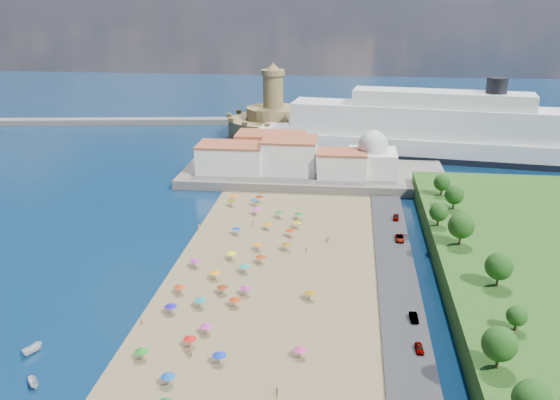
# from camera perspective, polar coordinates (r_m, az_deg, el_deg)

# --- Properties ---
(ground) EXTENTS (700.00, 700.00, 0.00)m
(ground) POSITION_cam_1_polar(r_m,az_deg,el_deg) (149.55, -2.63, -5.89)
(ground) COLOR #071938
(ground) RESTS_ON ground
(terrace) EXTENTS (90.00, 36.00, 3.00)m
(terrace) POSITION_cam_1_polar(r_m,az_deg,el_deg) (216.26, 3.04, 2.34)
(terrace) COLOR #59544C
(terrace) RESTS_ON ground
(jetty) EXTENTS (18.00, 70.00, 2.40)m
(jetty) POSITION_cam_1_polar(r_m,az_deg,el_deg) (252.12, -1.46, 4.65)
(jetty) COLOR #59544C
(jetty) RESTS_ON ground
(breakwater) EXTENTS (199.03, 34.77, 2.60)m
(breakwater) POSITION_cam_1_polar(r_m,az_deg,el_deg) (322.04, -17.97, 6.84)
(breakwater) COLOR #59544C
(breakwater) RESTS_ON ground
(waterfront_buildings) EXTENTS (57.00, 29.00, 11.00)m
(waterfront_buildings) POSITION_cam_1_polar(r_m,az_deg,el_deg) (216.32, -0.38, 4.12)
(waterfront_buildings) COLOR silver
(waterfront_buildings) RESTS_ON terrace
(domed_building) EXTENTS (16.00, 16.00, 15.00)m
(domed_building) POSITION_cam_1_polar(r_m,az_deg,el_deg) (212.14, 8.45, 3.93)
(domed_building) COLOR silver
(domed_building) RESTS_ON terrace
(fortress) EXTENTS (40.00, 40.00, 32.40)m
(fortress) POSITION_cam_1_polar(r_m,az_deg,el_deg) (279.94, -0.62, 7.21)
(fortress) COLOR olive
(fortress) RESTS_ON ground
(cruise_ship) EXTENTS (146.31, 41.04, 31.62)m
(cruise_ship) POSITION_cam_1_polar(r_m,az_deg,el_deg) (249.76, 14.39, 5.86)
(cruise_ship) COLOR black
(cruise_ship) RESTS_ON ground
(beach_parasols) EXTENTS (30.51, 115.11, 2.20)m
(beach_parasols) POSITION_cam_1_polar(r_m,az_deg,el_deg) (140.92, -3.95, -6.56)
(beach_parasols) COLOR gray
(beach_parasols) RESTS_ON beach
(beachgoers) EXTENTS (36.52, 95.18, 1.88)m
(beachgoers) POSITION_cam_1_polar(r_m,az_deg,el_deg) (146.94, -2.64, -5.87)
(beachgoers) COLOR tan
(beachgoers) RESTS_ON beach
(moored_boats) EXTENTS (8.34, 13.56, 1.63)m
(moored_boats) POSITION_cam_1_polar(r_m,az_deg,el_deg) (119.70, -21.65, -13.60)
(moored_boats) COLOR white
(moored_boats) RESTS_ON ground
(parked_cars) EXTENTS (2.24, 72.01, 1.36)m
(parked_cars) POSITION_cam_1_polar(r_m,az_deg,el_deg) (152.34, 11.21, -5.22)
(parked_cars) COLOR gray
(parked_cars) RESTS_ON promenade
(hillside_trees) EXTENTS (12.66, 106.13, 7.74)m
(hillside_trees) POSITION_cam_1_polar(r_m,az_deg,el_deg) (137.66, 17.20, -4.39)
(hillside_trees) COLOR #382314
(hillside_trees) RESTS_ON hillside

